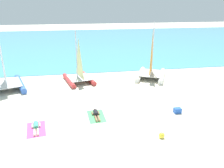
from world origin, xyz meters
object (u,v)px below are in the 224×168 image
object	(u,v)px
sailboat_red	(79,75)
sailboat_blue	(6,80)
sailboat_white	(151,70)
towel_left	(36,129)
towel_right	(96,116)
sunbather_right	(96,114)
sunbather_left	(36,127)
cooler_box	(177,110)
beach_ball	(162,135)

from	to	relation	value
sailboat_red	sailboat_blue	bearing A→B (deg)	173.68
sailboat_white	towel_left	world-z (taller)	sailboat_white
towel_right	sunbather_right	bearing A→B (deg)	93.01
sailboat_red	sunbather_right	world-z (taller)	sailboat_red
sunbather_left	towel_right	xyz separation A→B (m)	(3.82, 0.99, -0.13)
sailboat_red	cooler_box	xyz separation A→B (m)	(6.57, -7.78, -0.54)
sunbather_right	cooler_box	size ratio (longest dim) A/B	3.13
sunbather_left	beach_ball	size ratio (longest dim) A/B	4.62
towel_right	cooler_box	bearing A→B (deg)	-4.36
sunbather_left	sunbather_right	xyz separation A→B (m)	(3.81, 1.05, 0.00)
towel_left	towel_right	xyz separation A→B (m)	(3.81, 1.05, 0.00)
sailboat_blue	sunbather_left	world-z (taller)	sailboat_blue
sailboat_blue	sailboat_red	xyz separation A→B (m)	(6.43, 0.87, -0.14)
sailboat_red	sunbather_right	size ratio (longest dim) A/B	3.09
sunbather_right	beach_ball	size ratio (longest dim) A/B	4.61
towel_left	sunbather_right	xyz separation A→B (m)	(3.80, 1.12, 0.13)
sailboat_blue	sunbather_right	size ratio (longest dim) A/B	3.71
sailboat_red	towel_left	size ratio (longest dim) A/B	2.55
sailboat_blue	towel_right	size ratio (longest dim) A/B	3.06
towel_right	sunbather_right	world-z (taller)	sunbather_right
sailboat_blue	sailboat_white	xyz separation A→B (m)	(13.69, 0.88, -0.05)
sailboat_blue	sunbather_right	distance (m)	9.76
cooler_box	sunbather_right	bearing A→B (deg)	174.97
sailboat_red	sunbather_right	xyz separation A→B (m)	(0.89, -7.29, -0.59)
towel_left	towel_right	bearing A→B (deg)	15.44
towel_right	sunbather_left	bearing A→B (deg)	-165.52
cooler_box	beach_ball	bearing A→B (deg)	-128.75
sailboat_white	beach_ball	distance (m)	11.02
sailboat_red	sunbather_left	distance (m)	8.86
sunbather_right	cooler_box	bearing A→B (deg)	-8.04
towel_right	sailboat_red	bearing A→B (deg)	96.92
beach_ball	sunbather_left	bearing A→B (deg)	162.74
cooler_box	sailboat_red	bearing A→B (deg)	130.14
sailboat_white	sunbather_left	world-z (taller)	sailboat_white
towel_left	beach_ball	world-z (taller)	beach_ball
sunbather_right	beach_ball	distance (m)	4.76
towel_left	sailboat_red	bearing A→B (deg)	70.87
towel_right	sailboat_blue	bearing A→B (deg)	138.48
sailboat_red	cooler_box	size ratio (longest dim) A/B	9.69
sailboat_white	towel_right	bearing A→B (deg)	-106.16
towel_left	towel_right	size ratio (longest dim) A/B	1.00
sailboat_red	sunbather_right	distance (m)	7.36
sailboat_white	cooler_box	size ratio (longest dim) A/B	11.01
sailboat_white	sailboat_red	size ratio (longest dim) A/B	1.14
sunbather_left	cooler_box	size ratio (longest dim) A/B	3.13
towel_right	sailboat_white	bearing A→B (deg)	49.17
sunbather_left	sunbather_right	size ratio (longest dim) A/B	1.00
sunbather_right	beach_ball	bearing A→B (deg)	-46.95
towel_left	cooler_box	distance (m)	9.50
sunbather_left	beach_ball	bearing A→B (deg)	-25.44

